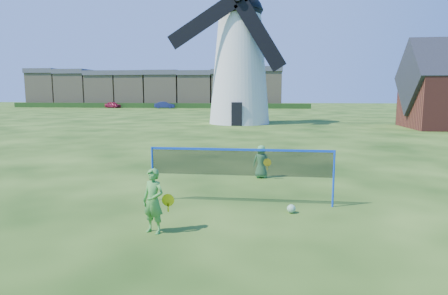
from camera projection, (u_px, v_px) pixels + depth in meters
ground at (215, 203)px, 10.74m from camera, size 220.00×220.00×0.00m
windmill at (240, 59)px, 37.72m from camera, size 13.28×6.00×18.22m
badminton_net at (241, 163)px, 10.51m from camera, size 5.05×0.05×1.55m
player_girl at (153, 201)px, 8.36m from camera, size 0.72×0.51×1.43m
player_boy at (261, 162)px, 13.84m from camera, size 0.66×0.43×1.19m
play_ball at (291, 209)px, 9.82m from camera, size 0.22×0.22×0.22m
terraced_houses at (153, 88)px, 83.90m from camera, size 55.67×8.40×8.35m
hedge at (156, 106)px, 78.21m from camera, size 62.00×0.80×1.00m
car_left at (113, 105)px, 78.49m from camera, size 3.93×2.85×1.24m
car_right at (165, 105)px, 76.26m from camera, size 4.15×1.95×1.31m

